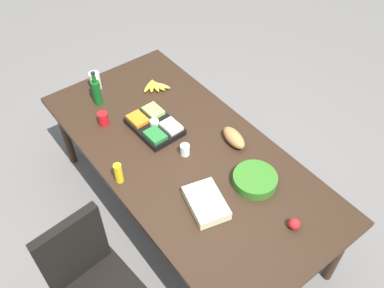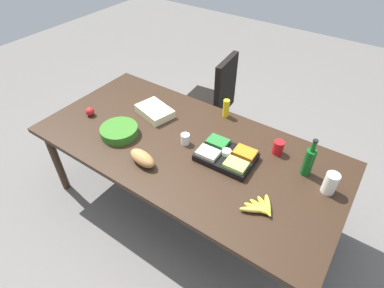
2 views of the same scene
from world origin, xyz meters
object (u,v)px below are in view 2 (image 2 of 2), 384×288
Objects in this scene: apple_red at (90,112)px; wine_bottle at (309,161)px; salad_bowl at (119,131)px; office_chair at (210,109)px; sheet_cake at (155,111)px; red_solo_cup at (278,147)px; mayo_jar at (330,183)px; veggie_tray at (226,155)px; paper_cup at (185,139)px; conference_table at (186,151)px; bread_loaf at (142,158)px; banana_bunch at (260,207)px; mustard_bottle at (226,108)px.

wine_bottle is at bearing -167.84° from apple_red.
apple_red reaches higher than salad_bowl.
sheet_cake is at bearing 84.07° from office_chair.
apple_red is at bearing 36.01° from sheet_cake.
office_chair is 3.35× the size of wine_bottle.
red_solo_cup reaches higher than salad_bowl.
mayo_jar is (-1.54, 0.02, 0.04)m from sheet_cake.
veggie_tray reaches higher than apple_red.
paper_cup is (1.08, 0.14, -0.03)m from mayo_jar.
conference_table is 0.52m from sheet_cake.
conference_table is 7.71× the size of sheet_cake.
bread_loaf is (0.15, 0.35, 0.11)m from conference_table.
red_solo_cup is (-1.10, -0.14, 0.02)m from sheet_cake.
conference_table is at bearing -18.14° from banana_bunch.
bread_loaf is at bearing 29.69° from wine_bottle.
apple_red is at bearing 64.69° from office_chair.
apple_red is (1.28, 0.20, 0.00)m from veggie_tray.
wine_bottle is at bearing 160.77° from mustard_bottle.
wine_bottle reaches higher than banana_bunch.
sheet_cake is at bearing -97.98° from salad_bowl.
salad_bowl is 3.41× the size of paper_cup.
salad_bowl is at bearing 173.19° from apple_red.
office_chair reaches higher than mayo_jar.
conference_table is at bearing 83.61° from mustard_bottle.
veggie_tray is 0.58m from wine_bottle.
sheet_cake is 0.49m from paper_cup.
mayo_jar is (-0.43, 0.17, 0.02)m from red_solo_cup.
office_chair is (0.39, -1.00, -0.31)m from conference_table.
office_chair is 1.30m from red_solo_cup.
veggie_tray is at bearing 44.68° from red_solo_cup.
office_chair is 1.14m from paper_cup.
mayo_jar is 1.77× the size of paper_cup.
bread_loaf reaches higher than paper_cup.
wine_bottle is at bearing -165.22° from conference_table.
red_solo_cup is at bearing -155.35° from salad_bowl.
bread_loaf reaches higher than conference_table.
office_chair is at bearing -115.31° from apple_red.
conference_table is at bearing 111.09° from office_chair.
bread_loaf is (-0.33, 0.53, 0.02)m from sheet_cake.
red_solo_cup is at bearing 161.02° from mustard_bottle.
mayo_jar reaches higher than apple_red.
mayo_jar reaches higher than veggie_tray.
apple_red reaches higher than conference_table.
bread_loaf is 1.31m from mayo_jar.
mustard_bottle is at bearing -47.72° from banana_bunch.
apple_red is 1.70m from banana_bunch.
mustard_bottle reaches higher than mayo_jar.
office_chair is 11.55× the size of paper_cup.
office_chair is 1.44m from bread_loaf.
salad_bowl is 2.79× the size of red_solo_cup.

